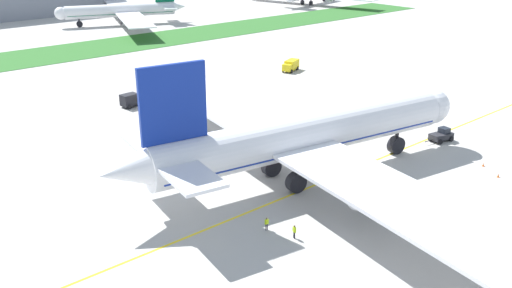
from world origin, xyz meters
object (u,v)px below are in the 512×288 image
(service_truck_baggage_loader, at_px, (131,100))
(parked_airliner_far_centre, at_px, (123,11))
(airliner_foreground, at_px, (301,137))
(ground_crew_marshaller_front, at_px, (267,223))
(ground_crew_wingwalker_port, at_px, (294,230))
(traffic_cone_starboard_wing, at_px, (498,175))
(service_truck_fuel_bowser, at_px, (291,65))
(pushback_tug, at_px, (442,135))
(traffic_cone_near_nose, at_px, (483,164))

(service_truck_baggage_loader, height_order, parked_airliner_far_centre, parked_airliner_far_centre)
(airliner_foreground, height_order, parked_airliner_far_centre, airliner_foreground)
(airliner_foreground, relative_size, ground_crew_marshaller_front, 55.16)
(ground_crew_wingwalker_port, height_order, traffic_cone_starboard_wing, ground_crew_wingwalker_port)
(airliner_foreground, distance_m, service_truck_fuel_bowser, 64.73)
(ground_crew_wingwalker_port, relative_size, ground_crew_marshaller_front, 1.04)
(ground_crew_wingwalker_port, bearing_deg, service_truck_fuel_bowser, 46.27)
(service_truck_fuel_bowser, xyz_separation_m, parked_airliner_far_centre, (2.30, 90.97, 3.61))
(airliner_foreground, distance_m, ground_crew_wingwalker_port, 17.54)
(airliner_foreground, relative_size, service_truck_fuel_bowser, 14.90)
(traffic_cone_starboard_wing, height_order, parked_airliner_far_centre, parked_airliner_far_centre)
(airliner_foreground, bearing_deg, ground_crew_wingwalker_port, -137.29)
(ground_crew_wingwalker_port, height_order, parked_airliner_far_centre, parked_airliner_far_centre)
(pushback_tug, xyz_separation_m, ground_crew_marshaller_front, (-42.45, -2.94, -0.03))
(pushback_tug, height_order, ground_crew_wingwalker_port, pushback_tug)
(airliner_foreground, height_order, traffic_cone_starboard_wing, airliner_foreground)
(airliner_foreground, xyz_separation_m, service_truck_fuel_bowser, (43.86, 47.34, -5.07))
(ground_crew_wingwalker_port, relative_size, traffic_cone_starboard_wing, 2.97)
(pushback_tug, height_order, service_truck_fuel_bowser, service_truck_fuel_bowser)
(airliner_foreground, height_order, traffic_cone_near_nose, airliner_foreground)
(traffic_cone_starboard_wing, bearing_deg, parked_airliner_far_centre, 81.35)
(ground_crew_wingwalker_port, distance_m, traffic_cone_starboard_wing, 35.29)
(traffic_cone_near_nose, height_order, traffic_cone_starboard_wing, same)
(ground_crew_marshaller_front, xyz_separation_m, traffic_cone_starboard_wing, (35.71, -10.71, -0.73))
(service_truck_fuel_bowser, bearing_deg, service_truck_baggage_loader, -179.36)
(pushback_tug, distance_m, service_truck_fuel_bowser, 54.23)
(ground_crew_marshaller_front, height_order, parked_airliner_far_centre, parked_airliner_far_centre)
(airliner_foreground, height_order, ground_crew_wingwalker_port, airliner_foreground)
(ground_crew_wingwalker_port, height_order, service_truck_baggage_loader, service_truck_baggage_loader)
(ground_crew_wingwalker_port, relative_size, service_truck_baggage_loader, 0.38)
(pushback_tug, xyz_separation_m, service_truck_baggage_loader, (-30.37, 51.66, 0.43))
(parked_airliner_far_centre, bearing_deg, service_truck_fuel_bowser, -91.45)
(ground_crew_marshaller_front, bearing_deg, service_truck_fuel_bowser, 43.89)
(ground_crew_wingwalker_port, xyz_separation_m, traffic_cone_near_nose, (36.66, -3.71, -0.76))
(ground_crew_marshaller_front, distance_m, service_truck_baggage_loader, 55.91)
(pushback_tug, distance_m, ground_crew_wingwalker_port, 41.78)
(traffic_cone_starboard_wing, bearing_deg, service_truck_fuel_bowser, 71.86)
(traffic_cone_near_nose, distance_m, service_truck_fuel_bowser, 65.32)
(ground_crew_wingwalker_port, relative_size, parked_airliner_far_centre, 0.02)
(airliner_foreground, relative_size, ground_crew_wingwalker_port, 53.27)
(ground_crew_marshaller_front, relative_size, parked_airliner_far_centre, 0.02)
(airliner_foreground, relative_size, parked_airliner_far_centre, 1.25)
(airliner_foreground, bearing_deg, service_truck_fuel_bowser, 47.19)
(airliner_foreground, distance_m, parked_airliner_far_centre, 145.82)
(pushback_tug, xyz_separation_m, traffic_cone_near_nose, (-4.62, -10.19, -0.76))
(traffic_cone_starboard_wing, xyz_separation_m, parked_airliner_far_centre, (23.86, 156.77, 4.79))
(ground_crew_marshaller_front, height_order, traffic_cone_starboard_wing, ground_crew_marshaller_front)
(ground_crew_wingwalker_port, bearing_deg, traffic_cone_starboard_wing, -11.72)
(pushback_tug, bearing_deg, traffic_cone_near_nose, -114.38)
(service_truck_baggage_loader, bearing_deg, service_truck_fuel_bowser, 0.64)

